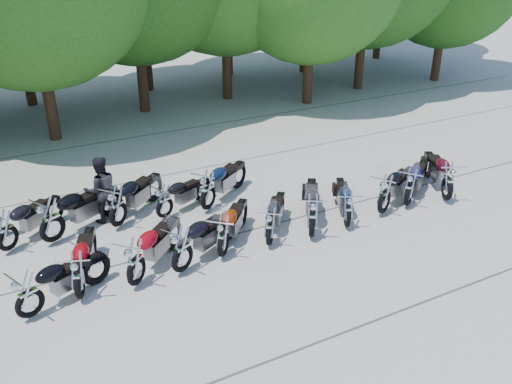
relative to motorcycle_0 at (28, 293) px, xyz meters
name	(u,v)px	position (x,y,z in m)	size (l,w,h in m)	color
ground	(284,256)	(5.81, -0.35, -0.63)	(90.00, 90.00, 0.00)	#A29E92
motorcycle_0	(28,293)	(0.00, 0.00, 0.00)	(0.68, 2.23, 1.26)	black
motorcycle_1	(78,274)	(1.03, 0.21, 0.02)	(0.70, 2.29, 1.29)	#96050E
motorcycle_2	(135,260)	(2.25, 0.10, 0.05)	(0.73, 2.39, 1.35)	#9A0510
motorcycle_3	(182,248)	(3.34, 0.10, 0.05)	(0.73, 2.40, 1.36)	black
motorcycle_4	(223,235)	(4.45, 0.28, 0.01)	(0.68, 2.25, 1.27)	#8F2605
motorcycle_5	(270,225)	(5.71, 0.21, -0.02)	(0.66, 2.15, 1.22)	black
motorcycle_6	(312,214)	(6.86, 0.06, 0.07)	(0.75, 2.46, 1.39)	black
motorcycle_7	(348,208)	(7.99, 0.07, -0.02)	(0.65, 2.15, 1.21)	black
motorcycle_8	(385,193)	(9.34, 0.20, 0.05)	(0.74, 2.42, 1.37)	black
motorcycle_9	(410,186)	(10.28, 0.25, 0.03)	(0.72, 2.35, 1.33)	#0D0F3B
motorcycle_10	(448,180)	(11.52, 0.01, 0.06)	(0.75, 2.46, 1.39)	#3C0813
motorcycle_11	(6,229)	(-0.14, 2.98, 0.01)	(0.69, 2.27, 1.28)	black
motorcycle_12	(51,218)	(0.91, 2.88, 0.10)	(0.78, 2.57, 1.45)	black
motorcycle_13	(117,205)	(2.59, 2.91, 0.06)	(0.75, 2.45, 1.39)	black
motorcycle_14	(164,200)	(3.84, 2.81, -0.05)	(0.63, 2.07, 1.17)	black
motorcycle_15	(208,189)	(5.09, 2.70, 0.07)	(0.75, 2.47, 1.39)	#0B1832
rider_1	(101,190)	(2.33, 3.50, 0.31)	(0.91, 0.71, 1.88)	black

